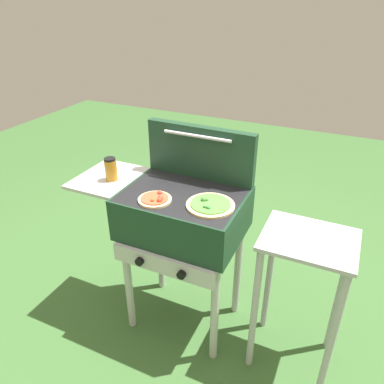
# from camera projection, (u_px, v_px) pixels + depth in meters

# --- Properties ---
(ground_plane) EXTENTS (8.00, 8.00, 0.00)m
(ground_plane) POSITION_uv_depth(u_px,v_px,m) (185.00, 317.00, 2.37)
(ground_plane) COLOR #38602D
(grill) EXTENTS (0.96, 0.53, 0.90)m
(grill) POSITION_uv_depth(u_px,v_px,m) (181.00, 216.00, 2.01)
(grill) COLOR #193823
(grill) RESTS_ON ground_plane
(grill_lid_open) EXTENTS (0.63, 0.09, 0.30)m
(grill_lid_open) POSITION_uv_depth(u_px,v_px,m) (200.00, 152.00, 2.04)
(grill_lid_open) COLOR #193823
(grill_lid_open) RESTS_ON grill
(pizza_pepperoni) EXTENTS (0.17, 0.17, 0.04)m
(pizza_pepperoni) POSITION_uv_depth(u_px,v_px,m) (155.00, 199.00, 1.87)
(pizza_pepperoni) COLOR beige
(pizza_pepperoni) RESTS_ON grill
(pizza_veggie) EXTENTS (0.24, 0.24, 0.04)m
(pizza_veggie) POSITION_uv_depth(u_px,v_px,m) (210.00, 205.00, 1.82)
(pizza_veggie) COLOR #E0C17F
(pizza_veggie) RESTS_ON grill
(sauce_jar) EXTENTS (0.07, 0.07, 0.13)m
(sauce_jar) POSITION_uv_depth(u_px,v_px,m) (111.00, 169.00, 2.05)
(sauce_jar) COLOR #B77A1E
(sauce_jar) RESTS_ON grill
(prep_table) EXTENTS (0.44, 0.36, 0.81)m
(prep_table) POSITION_uv_depth(u_px,v_px,m) (303.00, 277.00, 1.86)
(prep_table) COLOR #B2B2B7
(prep_table) RESTS_ON ground_plane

